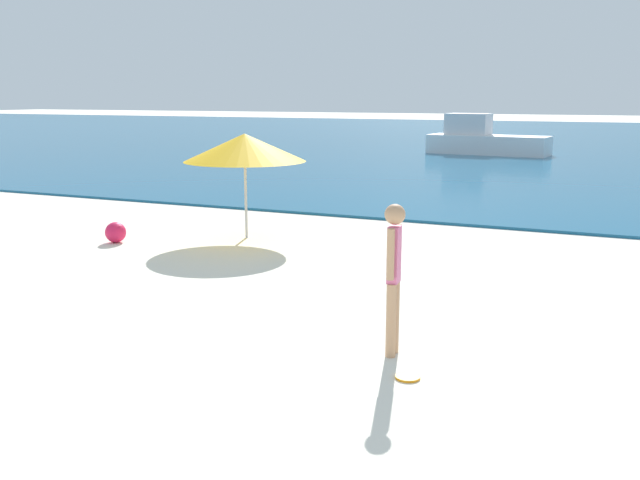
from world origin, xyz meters
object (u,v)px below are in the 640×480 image
person_standing (394,271)px  beach_ball (116,232)px  beach_umbrella (245,148)px  frisbee (408,377)px  boat_far (484,140)px

person_standing → beach_ball: person_standing is taller
beach_ball → beach_umbrella: 2.83m
frisbee → beach_umbrella: bearing=132.2°
boat_far → beach_umbrella: 20.30m
person_standing → frisbee: size_ratio=6.62×
person_standing → boat_far: boat_far is taller
boat_far → beach_ball: 21.77m
frisbee → boat_far: (-4.10, 25.46, 0.67)m
person_standing → frisbee: (0.33, -0.54, -0.89)m
beach_umbrella → frisbee: bearing=-47.8°
person_standing → beach_ball: bearing=58.8°
frisbee → beach_ball: size_ratio=0.63×
beach_ball → boat_far: bearing=83.1°
boat_far → frisbee: bearing=-74.3°
person_standing → beach_ball: 7.21m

